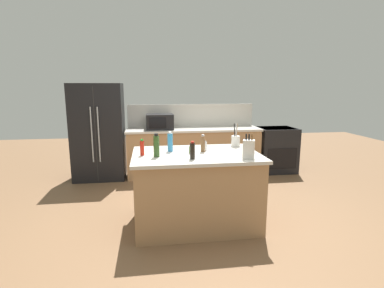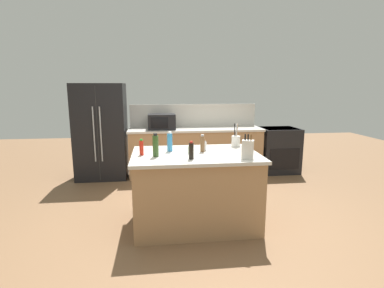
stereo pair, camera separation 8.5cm
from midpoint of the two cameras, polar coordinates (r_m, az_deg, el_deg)
ground_plane at (r=4.06m, az=0.11°, el=-14.81°), size 14.00×14.00×0.00m
back_counter_run at (r=6.02m, az=-0.10°, el=-1.45°), size 2.64×0.66×0.94m
wall_backsplash at (r=6.22m, az=-0.51°, el=5.47°), size 2.60×0.03×0.46m
kitchen_island at (r=3.88m, az=0.11°, el=-8.52°), size 1.58×1.07×0.94m
refrigerator at (r=6.01m, az=-17.74°, el=2.26°), size 0.94×0.75×1.82m
range_oven at (r=6.49m, az=15.31°, el=-0.97°), size 0.76×0.65×0.92m
microwave at (r=5.86m, az=-6.60°, el=4.24°), size 0.52×0.39×0.29m
knife_block at (r=3.50m, az=10.06°, el=-0.96°), size 0.16×0.14×0.29m
utensil_crock at (r=4.19m, az=7.72°, el=0.64°), size 0.12×0.12×0.32m
dish_soap_bottle at (r=3.84m, az=-4.82°, el=0.36°), size 0.07×0.07×0.26m
hot_sauce_bottle at (r=3.67m, az=-10.14°, el=-0.72°), size 0.05×0.05×0.20m
pepper_grinder at (r=3.81m, az=1.45°, el=0.08°), size 0.06×0.06×0.23m
honey_jar at (r=3.65m, az=9.54°, el=-1.36°), size 0.07×0.07×0.12m
soy_sauce_bottle at (r=3.43m, az=-0.63°, el=-1.29°), size 0.06×0.06×0.21m
olive_oil_bottle at (r=3.56m, az=-7.47°, el=-0.35°), size 0.07×0.07×0.28m
spice_jar_oregano at (r=3.72m, az=-0.89°, el=-1.10°), size 0.05×0.05×0.10m
salt_shaker at (r=3.89m, az=1.86°, el=-0.40°), size 0.05×0.05×0.12m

